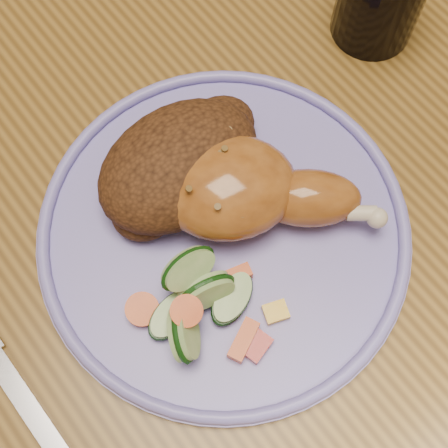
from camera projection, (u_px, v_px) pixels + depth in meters
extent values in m
plane|color=brown|center=(210.00, 322.00, 1.24)|extent=(4.00, 4.00, 0.00)
cube|color=brown|center=(192.00, 152.00, 0.55)|extent=(0.90, 1.40, 0.04)
cylinder|color=#4C2D16|center=(441.00, 408.00, 0.98)|extent=(0.04, 0.04, 0.41)
cylinder|color=#4C2D16|center=(0.00, 198.00, 1.11)|extent=(0.04, 0.04, 0.41)
cylinder|color=#4C2D16|center=(164.00, 91.00, 1.19)|extent=(0.04, 0.04, 0.41)
cylinder|color=#7E75D0|center=(224.00, 233.00, 0.50)|extent=(0.30, 0.30, 0.01)
torus|color=#7E75D0|center=(224.00, 229.00, 0.49)|extent=(0.29, 0.29, 0.01)
ellipsoid|color=#A35D22|center=(227.00, 187.00, 0.48)|extent=(0.14, 0.13, 0.06)
ellipsoid|color=#A35D22|center=(308.00, 198.00, 0.48)|extent=(0.09, 0.09, 0.04)
sphere|color=beige|center=(377.00, 218.00, 0.47)|extent=(0.02, 0.02, 0.02)
ellipsoid|color=#472711|center=(179.00, 165.00, 0.49)|extent=(0.14, 0.10, 0.06)
ellipsoid|color=#472711|center=(216.00, 129.00, 0.51)|extent=(0.07, 0.05, 0.04)
ellipsoid|color=#472711|center=(146.00, 209.00, 0.49)|extent=(0.06, 0.05, 0.03)
cube|color=#A50A05|center=(256.00, 345.00, 0.46)|extent=(0.03, 0.02, 0.01)
cube|color=#E5A507|center=(276.00, 312.00, 0.47)|extent=(0.02, 0.02, 0.01)
cube|color=#DD4207|center=(243.00, 340.00, 0.46)|extent=(0.03, 0.02, 0.01)
cube|color=#DD4207|center=(234.00, 277.00, 0.47)|extent=(0.03, 0.02, 0.01)
cylinder|color=#DD4207|center=(142.00, 309.00, 0.47)|extent=(0.03, 0.03, 0.02)
cylinder|color=#DD4207|center=(186.00, 311.00, 0.44)|extent=(0.02, 0.03, 0.01)
cylinder|color=#A8C580|center=(188.00, 269.00, 0.45)|extent=(0.04, 0.04, 0.04)
cylinder|color=#A8C580|center=(206.00, 291.00, 0.46)|extent=(0.05, 0.03, 0.04)
cylinder|color=#A8C580|center=(173.00, 314.00, 0.46)|extent=(0.05, 0.05, 0.02)
cylinder|color=#A8C580|center=(232.00, 298.00, 0.47)|extent=(0.05, 0.05, 0.02)
cylinder|color=#A8C580|center=(184.00, 332.00, 0.44)|extent=(0.05, 0.05, 0.04)
cube|color=silver|center=(35.00, 416.00, 0.45)|extent=(0.02, 0.14, 0.00)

